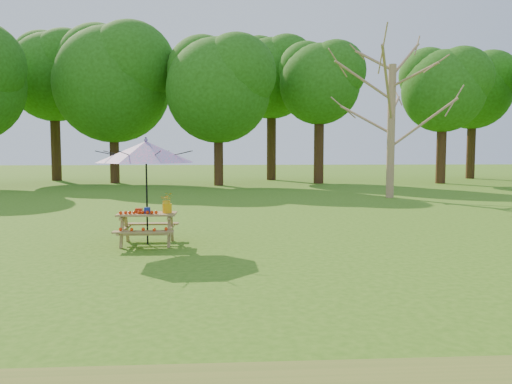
{
  "coord_description": "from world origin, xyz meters",
  "views": [
    {
      "loc": [
        3.93,
        -6.71,
        1.99
      ],
      "look_at": [
        4.59,
        3.78,
        1.1
      ],
      "focal_mm": 35.0,
      "sensor_mm": 36.0,
      "label": 1
    }
  ],
  "objects": [
    {
      "name": "produce_bins",
      "position": [
        2.24,
        3.79,
        0.72
      ],
      "size": [
        0.32,
        0.41,
        0.13
      ],
      "color": "#AC2B0D",
      "rests_on": "picnic_table"
    },
    {
      "name": "picnic_table",
      "position": [
        2.3,
        3.78,
        0.33
      ],
      "size": [
        1.2,
        1.32,
        0.67
      ],
      "color": "olive",
      "rests_on": "ground"
    },
    {
      "name": "bare_tree",
      "position": [
        10.81,
        13.66,
        7.72
      ],
      "size": [
        8.21,
        8.21,
        12.72
      ],
      "color": "#947451",
      "rests_on": "ground"
    },
    {
      "name": "treeline",
      "position": [
        0.0,
        22.0,
        8.0
      ],
      "size": [
        60.0,
        12.0,
        16.0
      ],
      "primitive_type": null,
      "color": "#21510E",
      "rests_on": "ground"
    },
    {
      "name": "patio_umbrella",
      "position": [
        2.3,
        3.78,
        1.95
      ],
      "size": [
        2.74,
        2.74,
        2.25
      ],
      "color": "black",
      "rests_on": "ground"
    },
    {
      "name": "flower_bucket",
      "position": [
        2.72,
        3.76,
        0.9
      ],
      "size": [
        0.27,
        0.23,
        0.43
      ],
      "color": "#FBAE0D",
      "rests_on": "picnic_table"
    },
    {
      "name": "tomatoes_row",
      "position": [
        2.15,
        3.6,
        0.71
      ],
      "size": [
        0.77,
        0.13,
        0.07
      ],
      "primitive_type": null,
      "color": "#EF3408",
      "rests_on": "picnic_table"
    }
  ]
}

